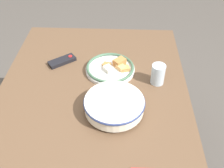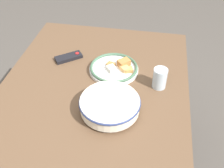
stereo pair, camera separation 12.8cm
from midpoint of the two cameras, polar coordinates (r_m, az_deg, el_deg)
The scene contains 5 objects.
dining_table at distance 1.33m, azimuth -1.69°, elevation -4.86°, with size 1.29×0.94×0.71m.
noodle_bowl at distance 1.17m, azimuth 2.66°, elevation -4.68°, with size 0.27×0.27×0.07m.
food_plate at distance 1.40m, azimuth 3.17°, elevation 3.34°, with size 0.26×0.26×0.05m.
tv_remote at distance 1.50m, azimuth -7.03°, elevation 5.70°, with size 0.14×0.16×0.02m.
drinking_glass at distance 1.31m, azimuth 13.12°, elevation 1.12°, with size 0.07×0.07×0.11m.
Camera 2 is at (-0.89, -0.26, 1.60)m, focal length 42.00 mm.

